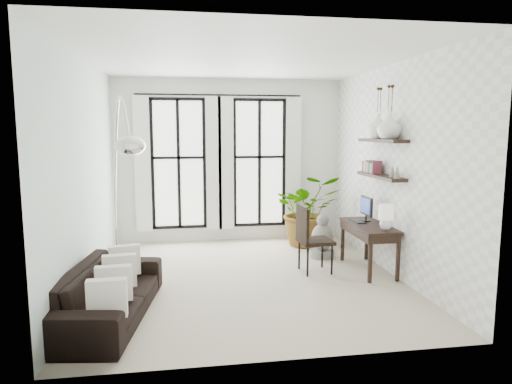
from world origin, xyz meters
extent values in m
plane|color=#BBAE95|center=(0.00, 0.00, 0.00)|extent=(5.00, 5.00, 0.00)
plane|color=white|center=(0.00, 0.00, 3.20)|extent=(5.00, 5.00, 0.00)
plane|color=silver|center=(-2.25, 0.00, 1.60)|extent=(0.00, 5.00, 5.00)
plane|color=white|center=(2.25, 0.00, 1.60)|extent=(0.00, 5.00, 5.00)
plane|color=white|center=(0.00, 2.50, 1.60)|extent=(4.50, 0.00, 4.50)
cube|color=white|center=(-1.00, 2.47, 1.55)|extent=(1.00, 0.02, 2.50)
cube|color=white|center=(-1.68, 2.37, 1.55)|extent=(0.30, 0.04, 2.60)
cube|color=white|center=(-0.32, 2.37, 1.55)|extent=(0.30, 0.04, 2.60)
cube|color=white|center=(0.60, 2.47, 1.55)|extent=(1.00, 0.02, 2.50)
cube|color=white|center=(-0.08, 2.37, 1.55)|extent=(0.30, 0.04, 2.60)
cube|color=white|center=(1.28, 2.37, 1.55)|extent=(0.30, 0.04, 2.60)
cylinder|color=black|center=(-0.20, 2.38, 2.88)|extent=(3.20, 0.03, 0.03)
cube|color=black|center=(2.11, 0.08, 1.50)|extent=(0.25, 1.30, 0.05)
cube|color=black|center=(2.11, 0.08, 2.05)|extent=(0.25, 1.30, 0.05)
cube|color=#B2342C|center=(2.11, 0.63, 1.61)|extent=(0.16, 0.03, 0.18)
cube|color=#2D66A0|center=(2.11, 0.59, 1.61)|extent=(0.16, 0.03, 0.18)
cube|color=#FFF238|center=(2.11, 0.54, 1.61)|extent=(0.16, 0.03, 0.18)
cube|color=#2F8F63|center=(2.11, 0.50, 1.61)|extent=(0.16, 0.03, 0.18)
cube|color=#C355C6|center=(2.11, 0.45, 1.61)|extent=(0.16, 0.04, 0.18)
cube|color=orange|center=(2.11, 0.41, 1.61)|extent=(0.16, 0.04, 0.18)
cube|color=#454545|center=(2.11, 0.36, 1.61)|extent=(0.16, 0.04, 0.18)
cube|color=teal|center=(2.11, 0.32, 1.61)|extent=(0.16, 0.04, 0.18)
cube|color=#9B8F6F|center=(2.11, 0.27, 1.61)|extent=(0.16, 0.04, 0.18)
cube|color=brown|center=(2.11, 0.23, 1.61)|extent=(0.16, 0.04, 0.18)
cone|color=gray|center=(2.11, -0.32, 1.61)|extent=(0.10, 0.10, 0.18)
cone|color=gray|center=(2.11, -0.47, 1.61)|extent=(0.10, 0.10, 0.18)
imported|color=black|center=(-1.80, -1.19, 0.32)|extent=(1.14, 2.26, 0.63)
cube|color=white|center=(-1.70, -1.89, 0.50)|extent=(0.40, 0.12, 0.40)
cube|color=white|center=(-1.70, -1.42, 0.50)|extent=(0.40, 0.12, 0.40)
cube|color=white|center=(-1.70, -0.96, 0.50)|extent=(0.40, 0.12, 0.40)
cube|color=white|center=(-1.70, -0.49, 0.50)|extent=(0.40, 0.12, 0.40)
imported|color=#2D7228|center=(1.43, 1.81, 0.69)|extent=(1.30, 1.14, 1.37)
cube|color=black|center=(1.95, 0.08, 0.73)|extent=(0.53, 1.26, 0.04)
cube|color=black|center=(1.93, 0.08, 0.64)|extent=(0.49, 1.20, 0.12)
cube|color=black|center=(1.74, -0.50, 0.36)|extent=(0.05, 0.05, 0.70)
cube|color=black|center=(2.16, -0.50, 0.36)|extent=(0.05, 0.05, 0.70)
cube|color=black|center=(1.74, 0.66, 0.36)|extent=(0.05, 0.05, 0.70)
cube|color=black|center=(2.16, 0.66, 0.36)|extent=(0.05, 0.05, 0.70)
cube|color=black|center=(2.00, 0.32, 1.00)|extent=(0.04, 0.42, 0.30)
cube|color=navy|center=(1.97, 0.32, 1.00)|extent=(0.00, 0.36, 0.24)
cube|color=black|center=(1.85, 0.32, 0.76)|extent=(0.15, 0.40, 0.02)
sphere|color=silver|center=(2.00, -0.40, 0.84)|extent=(0.18, 0.18, 0.18)
cylinder|color=white|center=(2.00, -0.40, 1.03)|extent=(0.22, 0.22, 0.22)
cube|color=black|center=(1.11, 0.15, 0.49)|extent=(0.53, 0.53, 0.05)
cube|color=black|center=(0.89, 0.13, 0.77)|extent=(0.08, 0.49, 0.55)
cylinder|color=black|center=(0.91, -0.05, 0.23)|extent=(0.03, 0.03, 0.46)
cylinder|color=black|center=(1.30, -0.05, 0.23)|extent=(0.03, 0.03, 0.46)
cylinder|color=black|center=(0.91, 0.35, 0.23)|extent=(0.03, 0.03, 0.46)
cylinder|color=black|center=(1.30, 0.35, 0.23)|extent=(0.03, 0.03, 0.46)
cylinder|color=silver|center=(-1.90, 0.21, 0.05)|extent=(0.39, 0.39, 0.11)
cylinder|color=silver|center=(-1.90, 0.21, 0.60)|extent=(0.04, 0.04, 1.10)
ellipsoid|color=silver|center=(-1.50, -1.14, 2.03)|extent=(0.35, 0.35, 0.23)
cylinder|color=gray|center=(1.46, 0.93, 0.06)|extent=(0.42, 0.42, 0.13)
ellipsoid|color=gray|center=(1.46, 0.93, 0.36)|extent=(0.38, 0.38, 0.47)
sphere|color=gray|center=(1.46, 0.93, 0.66)|extent=(0.21, 0.21, 0.21)
imported|color=white|center=(2.11, -0.17, 2.27)|extent=(0.37, 0.37, 0.38)
imported|color=white|center=(2.11, 0.23, 2.27)|extent=(0.37, 0.37, 0.38)
camera|label=1|loc=(-0.89, -6.55, 2.21)|focal=32.00mm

